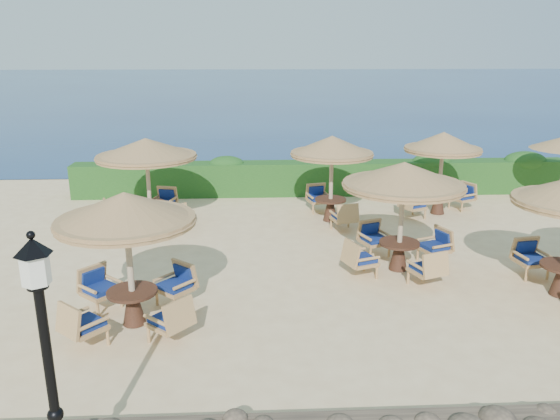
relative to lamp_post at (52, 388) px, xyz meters
The scene contains 9 objects.
ground 8.47m from the lamp_post, 54.78° to the left, with size 120.00×120.00×0.00m, color beige.
sea 76.97m from the lamp_post, 86.42° to the left, with size 160.00×160.00×0.00m, color navy.
hedge 14.83m from the lamp_post, 71.08° to the left, with size 18.00×0.90×1.20m, color #174315.
lamp_post is the anchor object (origin of this frame).
cafe_set_0 4.35m from the lamp_post, 91.20° to the left, with size 2.60×2.60×2.65m.
cafe_set_1 8.89m from the lamp_post, 49.79° to the left, with size 2.87×2.87×2.65m.
cafe_set_3 10.62m from the lamp_post, 94.64° to the left, with size 2.96×2.96×2.65m.
cafe_set_4 11.71m from the lamp_post, 66.71° to the left, with size 2.52×2.89×2.65m.
cafe_set_5 14.01m from the lamp_post, 54.07° to the left, with size 2.83×2.42×2.65m.
Camera 1 is at (-2.53, -12.14, 5.16)m, focal length 35.00 mm.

